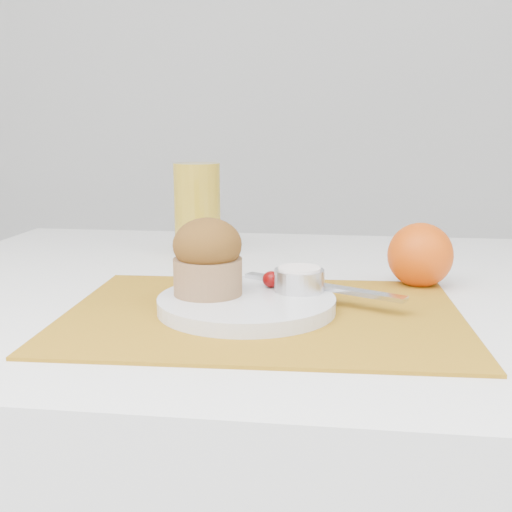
# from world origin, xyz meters

# --- Properties ---
(placemat) EXTENTS (0.45, 0.34, 0.00)m
(placemat) POSITION_xyz_m (-0.07, -0.09, 0.75)
(placemat) COLOR #A16E16
(placemat) RESTS_ON table
(plate) EXTENTS (0.24, 0.24, 0.02)m
(plate) POSITION_xyz_m (-0.09, -0.09, 0.76)
(plate) COLOR silver
(plate) RESTS_ON placemat
(ramekin) EXTENTS (0.07, 0.07, 0.03)m
(ramekin) POSITION_xyz_m (-0.03, -0.05, 0.78)
(ramekin) COLOR silver
(ramekin) RESTS_ON plate
(cream) EXTENTS (0.06, 0.06, 0.01)m
(cream) POSITION_xyz_m (-0.03, -0.05, 0.79)
(cream) COLOR white
(cream) RESTS_ON ramekin
(raspberry_near) EXTENTS (0.02, 0.02, 0.02)m
(raspberry_near) POSITION_xyz_m (-0.06, -0.04, 0.78)
(raspberry_near) COLOR #510202
(raspberry_near) RESTS_ON plate
(raspberry_far) EXTENTS (0.02, 0.02, 0.02)m
(raspberry_far) POSITION_xyz_m (-0.05, -0.04, 0.78)
(raspberry_far) COLOR #560207
(raspberry_far) RESTS_ON plate
(butter_knife) EXTENTS (0.19, 0.11, 0.01)m
(butter_knife) POSITION_xyz_m (-0.01, -0.04, 0.77)
(butter_knife) COLOR #B6B8BF
(butter_knife) RESTS_ON plate
(orange) EXTENTS (0.08, 0.08, 0.08)m
(orange) POSITION_xyz_m (0.12, 0.06, 0.79)
(orange) COLOR #DD4D07
(orange) RESTS_ON table
(juice_glass) EXTENTS (0.09, 0.09, 0.15)m
(juice_glass) POSITION_xyz_m (-0.21, 0.23, 0.82)
(juice_glass) COLOR gold
(juice_glass) RESTS_ON table
(muffin) EXTENTS (0.10, 0.10, 0.09)m
(muffin) POSITION_xyz_m (-0.13, -0.08, 0.81)
(muffin) COLOR #9A714A
(muffin) RESTS_ON plate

